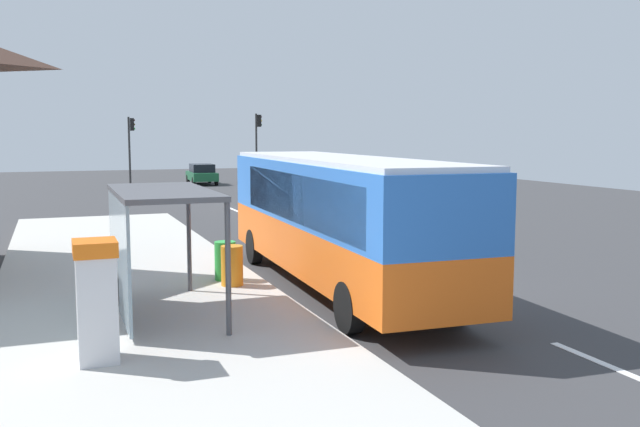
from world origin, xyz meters
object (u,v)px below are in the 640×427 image
object	(u,v)px
recycling_bin_orange	(232,266)
bus_shelter	(147,220)
traffic_light_near_side	(258,138)
recycling_bin_green	(225,261)
bus	(337,214)
sedan_near	(202,174)
ticket_machine	(97,300)
traffic_light_far_side	(131,141)
white_van	(268,181)

from	to	relation	value
recycling_bin_orange	bus_shelter	bearing A→B (deg)	-136.11
traffic_light_near_side	bus_shelter	bearing A→B (deg)	-109.34
recycling_bin_orange	recycling_bin_green	size ratio (longest dim) A/B	1.00
recycling_bin_green	bus_shelter	distance (m)	3.87
bus	sedan_near	distance (m)	36.49
ticket_machine	sedan_near	bearing A→B (deg)	76.37
traffic_light_near_side	traffic_light_far_side	bearing A→B (deg)	174.68
bus	traffic_light_near_side	bearing A→B (deg)	77.40
traffic_light_far_side	bus_shelter	xyz separation A→B (m)	(-3.31, -34.73, -1.15)
traffic_light_far_side	bus_shelter	bearing A→B (deg)	-95.45
white_van	traffic_light_far_side	bearing A→B (deg)	110.46
sedan_near	bus_shelter	world-z (taller)	bus_shelter
sedan_near	recycling_bin_orange	world-z (taller)	sedan_near
bus	bus_shelter	size ratio (longest dim) A/B	2.77
traffic_light_near_side	bus	bearing A→B (deg)	-102.60
ticket_machine	recycling_bin_orange	xyz separation A→B (m)	(3.33, 4.71, -0.52)
bus	ticket_machine	world-z (taller)	bus
traffic_light_near_side	ticket_machine	bearing A→B (deg)	-109.63
white_van	traffic_light_near_side	distance (m)	13.96
bus	traffic_light_far_side	world-z (taller)	traffic_light_far_side
traffic_light_near_side	white_van	bearing A→B (deg)	-103.82
ticket_machine	traffic_light_near_side	world-z (taller)	traffic_light_near_side
bus	traffic_light_near_side	xyz separation A→B (m)	(7.21, 32.26, 1.58)
bus	sedan_near	xyz separation A→B (m)	(4.01, 36.25, -1.05)
recycling_bin_orange	traffic_light_far_side	xyz separation A→B (m)	(1.10, 32.60, 2.59)
white_van	sedan_near	xyz separation A→B (m)	(0.10, 17.39, -0.55)
bus	traffic_light_far_side	distance (m)	33.12
sedan_near	traffic_light_near_side	distance (m)	5.75
recycling_bin_green	bus_shelter	bearing A→B (deg)	-128.03
traffic_light_near_side	traffic_light_far_side	distance (m)	8.64
sedan_near	bus_shelter	size ratio (longest dim) A/B	1.12
bus	recycling_bin_orange	size ratio (longest dim) A/B	11.67
sedan_near	traffic_light_near_side	size ratio (longest dim) A/B	0.87
sedan_near	ticket_machine	distance (m)	41.67
bus	traffic_light_far_side	xyz separation A→B (m)	(-1.39, 33.06, 1.40)
recycling_bin_orange	traffic_light_near_side	distance (m)	33.36
sedan_near	recycling_bin_green	distance (m)	35.68
traffic_light_near_side	bus_shelter	xyz separation A→B (m)	(-11.91, -33.93, -1.32)
traffic_light_far_side	recycling_bin_green	bearing A→B (deg)	-91.98
recycling_bin_orange	bus_shelter	xyz separation A→B (m)	(-2.21, -2.13, 1.44)
traffic_light_far_side	traffic_light_near_side	bearing A→B (deg)	-5.32
white_van	recycling_bin_green	world-z (taller)	white_van
recycling_bin_orange	ticket_machine	bearing A→B (deg)	-125.24
sedan_near	traffic_light_far_side	distance (m)	6.73
ticket_machine	recycling_bin_green	bearing A→B (deg)	58.41
bus_shelter	recycling_bin_orange	bearing A→B (deg)	43.89
recycling_bin_orange	traffic_light_near_side	xyz separation A→B (m)	(9.70, 31.80, 2.76)
recycling_bin_orange	traffic_light_near_side	size ratio (longest dim) A/B	0.18
white_van	recycling_bin_green	distance (m)	18.83
recycling_bin_orange	traffic_light_far_side	size ratio (longest dim) A/B	0.20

